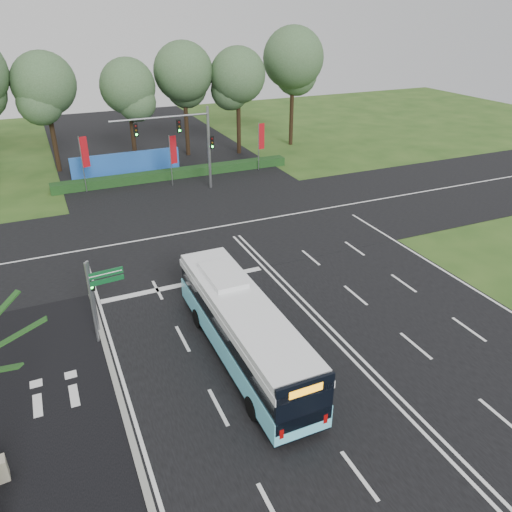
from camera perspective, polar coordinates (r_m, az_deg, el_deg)
The scene contains 15 objects.
ground at distance 26.68m, azimuth 5.40°, elevation -6.06°, with size 120.00×120.00×0.00m, color #284A18.
road_main at distance 26.67m, azimuth 5.40°, elevation -6.02°, with size 20.00×120.00×0.04m, color black.
road_cross at distance 36.33m, azimuth -3.74°, elevation 3.41°, with size 120.00×14.00×0.05m, color black.
bike_path at distance 21.84m, azimuth -21.66°, elevation -16.80°, with size 5.00×18.00×0.06m, color black.
kerb_strip at distance 21.82m, azimuth -15.23°, elevation -15.54°, with size 0.25×18.00×0.12m, color gray.
city_bus at distance 22.28m, azimuth -1.51°, elevation -8.26°, with size 2.48×11.29×3.24m.
pedestrian_signal at distance 24.92m, azimuth -18.17°, elevation -4.24°, with size 0.34×0.44×3.90m.
street_sign at distance 23.96m, azimuth -17.61°, elevation -3.95°, with size 1.66×0.24×4.27m.
banner_flag_left at distance 44.82m, azimuth -19.05°, elevation 10.78°, with size 0.68×0.27×4.81m.
banner_flag_mid at distance 44.59m, azimuth -9.50°, elevation 11.54°, with size 0.66×0.19×4.51m.
banner_flag_right at distance 48.65m, azimuth 0.55°, elevation 13.20°, with size 0.67×0.14×4.54m.
traffic_light_gantry at distance 42.64m, azimuth -7.79°, elevation 13.35°, with size 8.41×0.28×7.00m.
hedge at distance 47.43m, azimuth -9.13°, elevation 9.29°, with size 22.00×1.20×0.80m, color #133515.
blue_hoarding at distance 48.80m, azimuth -14.59°, elevation 10.12°, with size 10.00×0.30×2.20m, color blue.
eucalyptus_row at distance 51.28m, azimuth -15.00°, elevation 19.39°, with size 43.05×7.33×12.60m.
Camera 1 is at (-11.31, -19.37, 14.43)m, focal length 35.00 mm.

